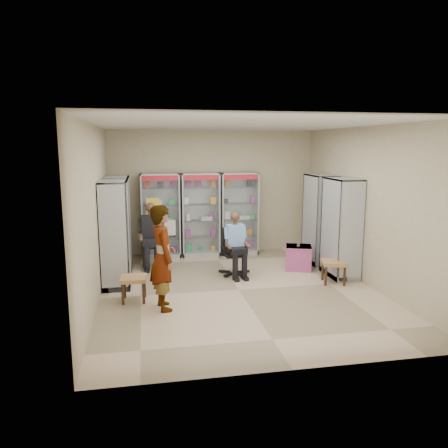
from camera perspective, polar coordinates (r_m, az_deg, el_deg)
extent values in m
plane|color=tan|center=(8.20, 1.93, -8.57)|extent=(6.00, 6.00, 0.00)
cube|color=#BDAF8C|center=(10.78, -1.48, 4.13)|extent=(5.00, 0.02, 3.00)
cube|color=#BDAF8C|center=(5.01, 9.48, -3.07)|extent=(5.00, 0.02, 3.00)
cube|color=#BDAF8C|center=(7.71, -16.46, 1.28)|extent=(0.02, 6.00, 3.00)
cube|color=#BDAF8C|center=(8.74, 18.23, 2.20)|extent=(0.02, 6.00, 3.00)
cube|color=beige|center=(7.78, 2.07, 12.85)|extent=(5.00, 6.00, 0.02)
cube|color=#9EA0A5|center=(10.45, -8.29, 1.07)|extent=(0.90, 0.50, 2.00)
cube|color=silver|center=(10.53, -3.12, 1.23)|extent=(0.90, 0.50, 2.00)
cube|color=#ACADB3|center=(10.69, 1.94, 1.37)|extent=(0.90, 0.50, 2.00)
cube|color=#B2B4BA|center=(10.12, 12.40, 0.64)|extent=(0.90, 0.50, 2.00)
cube|color=silver|center=(9.13, 15.07, -0.50)|extent=(0.90, 0.50, 2.00)
cube|color=#B0B3B8|center=(9.54, -13.64, 0.01)|extent=(0.90, 0.50, 2.00)
cube|color=silver|center=(8.46, -14.01, -1.28)|extent=(0.90, 0.50, 2.00)
cube|color=#312113|center=(9.82, -9.49, -2.70)|extent=(0.42, 0.42, 0.94)
cube|color=black|center=(9.02, 1.34, -3.62)|extent=(0.58, 0.58, 0.97)
cube|color=#B74981|center=(9.59, 9.69, -4.34)|extent=(0.67, 0.65, 0.51)
cylinder|color=#622B08|center=(9.47, 9.69, -2.62)|extent=(0.07, 0.07, 0.10)
cube|color=olive|center=(8.79, 14.10, -6.09)|extent=(0.53, 0.53, 0.44)
cube|color=olive|center=(7.73, -11.69, -8.29)|extent=(0.45, 0.45, 0.43)
imported|color=gray|center=(7.12, -8.02, -4.37)|extent=(0.52, 0.69, 1.72)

